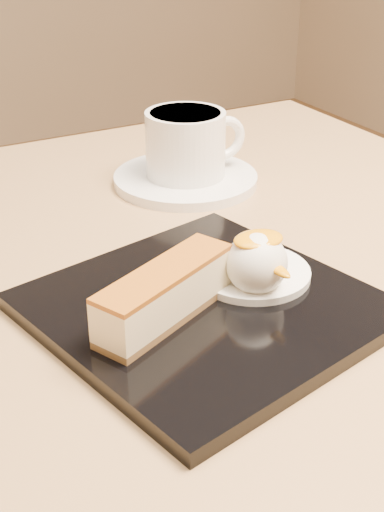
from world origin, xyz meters
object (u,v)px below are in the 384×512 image
dessert_plate (205,308)px  coffee_cup (187,142)px  ice_cream_scoop (257,263)px  table (175,446)px  cheesecake (165,294)px  saucer (186,179)px

dessert_plate → coffee_cup: bearing=64.3°
ice_cream_scoop → coffee_cup: bearing=73.2°
table → coffee_cup: bearing=58.5°
cheesecake → saucer: size_ratio=0.80×
table → cheesecake: cheesecake is taller
table → ice_cream_scoop: (0.05, -0.04, 0.19)m
ice_cream_scoop → coffee_cup: 0.25m
table → cheesecake: bearing=-122.8°
table → cheesecake: 0.19m
dessert_plate → table: bearing=100.1°
dessert_plate → ice_cream_scoop: (0.04, -0.01, 0.03)m
saucer → coffee_cup: (0.00, -0.00, 0.04)m
table → dessert_plate: (0.01, -0.04, 0.16)m
coffee_cup → dessert_plate: bearing=-112.0°
table → ice_cream_scoop: bearing=-42.9°
cheesecake → ice_cream_scoop: bearing=-24.4°
coffee_cup → table: bearing=-117.8°
cheesecake → ice_cream_scoop: ice_cream_scoop is taller
table → coffee_cup: size_ratio=7.28×
dessert_plate → saucer: size_ratio=1.47×
table → ice_cream_scoop: ice_cream_scoop is taller
table → saucer: saucer is taller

